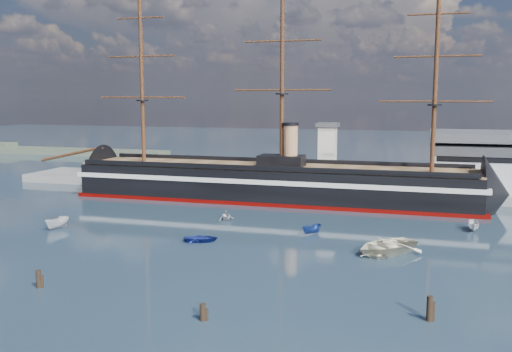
# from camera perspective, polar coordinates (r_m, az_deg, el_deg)

# --- Properties ---
(ground) EXTENTS (600.00, 600.00, 0.00)m
(ground) POSITION_cam_1_polar(r_m,az_deg,el_deg) (107.88, 2.51, -4.46)
(ground) COLOR #21313F
(ground) RESTS_ON ground
(quay) EXTENTS (180.00, 18.00, 2.00)m
(quay) POSITION_cam_1_polar(r_m,az_deg,el_deg) (140.96, 10.09, -1.64)
(quay) COLOR slate
(quay) RESTS_ON ground
(quay_tower) EXTENTS (5.00, 5.00, 15.00)m
(quay_tower) POSITION_cam_1_polar(r_m,az_deg,el_deg) (137.72, 7.15, 2.30)
(quay_tower) COLOR silver
(quay_tower) RESTS_ON ground
(shoreline) EXTENTS (120.00, 10.00, 4.00)m
(shoreline) POSITION_cam_1_polar(r_m,az_deg,el_deg) (258.07, -23.09, 2.48)
(shoreline) COLOR #3F4C38
(shoreline) RESTS_ON ground
(warship) EXTENTS (112.90, 16.49, 53.94)m
(warship) POSITION_cam_1_polar(r_m,az_deg,el_deg) (128.39, 0.94, -0.62)
(warship) COLOR black
(warship) RESTS_ON ground
(motorboat_a) EXTENTS (6.41, 3.14, 2.46)m
(motorboat_a) POSITION_cam_1_polar(r_m,az_deg,el_deg) (107.03, -19.23, -5.00)
(motorboat_a) COLOR silver
(motorboat_a) RESTS_ON ground
(motorboat_b) EXTENTS (2.36, 3.63, 1.58)m
(motorboat_b) POSITION_cam_1_polar(r_m,az_deg,el_deg) (92.69, -5.52, -6.56)
(motorboat_b) COLOR navy
(motorboat_b) RESTS_ON ground
(motorboat_c) EXTENTS (5.18, 4.25, 1.99)m
(motorboat_c) POSITION_cam_1_polar(r_m,az_deg,el_deg) (97.77, 5.57, -5.80)
(motorboat_c) COLOR navy
(motorboat_c) RESTS_ON ground
(motorboat_d) EXTENTS (5.69, 5.25, 1.99)m
(motorboat_d) POSITION_cam_1_polar(r_m,az_deg,el_deg) (108.30, -3.01, -4.41)
(motorboat_d) COLOR silver
(motorboat_d) RESTS_ON ground
(motorboat_e) EXTENTS (2.29, 3.04, 1.32)m
(motorboat_e) POSITION_cam_1_polar(r_m,az_deg,el_deg) (85.17, 11.77, -8.00)
(motorboat_e) COLOR beige
(motorboat_e) RESTS_ON ground
(motorboat_f) EXTENTS (5.52, 2.17, 2.18)m
(motorboat_f) POSITION_cam_1_polar(r_m,az_deg,el_deg) (106.37, 20.93, -5.16)
(motorboat_f) COLOR silver
(motorboat_f) RESTS_ON ground
(motorboat_g) EXTENTS (6.90, 6.29, 3.12)m
(motorboat_g) POSITION_cam_1_polar(r_m,az_deg,el_deg) (88.00, 12.83, -7.52)
(motorboat_g) COLOR #EFE6C7
(motorboat_g) RESTS_ON ground
(piling_near_left) EXTENTS (0.64, 0.64, 2.89)m
(piling_near_left) POSITION_cam_1_polar(r_m,az_deg,el_deg) (75.82, -20.86, -10.38)
(piling_near_left) COLOR black
(piling_near_left) RESTS_ON ground
(piling_near_mid) EXTENTS (0.64, 0.64, 2.54)m
(piling_near_mid) POSITION_cam_1_polar(r_m,az_deg,el_deg) (61.57, -5.34, -14.19)
(piling_near_mid) COLOR black
(piling_near_mid) RESTS_ON ground
(piling_near_right) EXTENTS (0.64, 0.64, 3.38)m
(piling_near_right) POSITION_cam_1_polar(r_m,az_deg,el_deg) (63.81, 16.92, -13.69)
(piling_near_right) COLOR black
(piling_near_right) RESTS_ON ground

